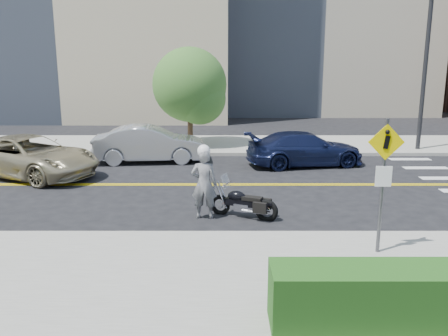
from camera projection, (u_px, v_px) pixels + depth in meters
ground_plane at (203, 185)px, 16.80m from camera, size 120.00×120.00×0.00m
sidewalk_near at (186, 279)px, 9.48m from camera, size 60.00×5.00×0.15m
sidewalk_far at (209, 145)px, 24.08m from camera, size 60.00×5.00×0.15m
traffic_light at (435, 51)px, 20.68m from camera, size 0.28×4.50×7.00m
pedestrian_sign at (384, 173)px, 10.20m from camera, size 0.78×0.08×3.00m
motorcyclist at (204, 182)px, 13.08m from camera, size 0.75×0.52×2.10m
motorcycle at (244, 197)px, 13.25m from camera, size 2.03×1.31×1.19m
suv at (29, 156)px, 17.84m from camera, size 6.09×4.65×1.54m
parked_car_silver at (150, 144)px, 20.29m from camera, size 4.89×2.09×1.57m
parked_car_blue at (305, 149)px, 19.66m from camera, size 5.13×2.85×1.41m
tree_far_a at (189, 85)px, 22.92m from camera, size 3.60×3.60×4.92m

